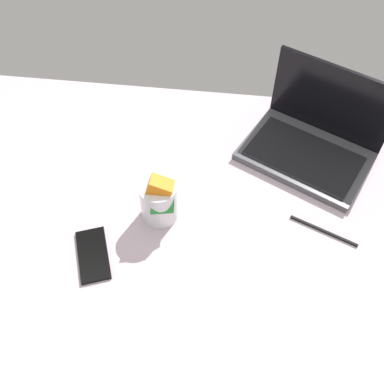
{
  "coord_description": "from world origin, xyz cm",
  "views": [
    {
      "loc": [
        11.95,
        -40.24,
        110.4
      ],
      "look_at": [
        3.95,
        25.66,
        24.0
      ],
      "focal_mm": 42.21,
      "sensor_mm": 36.0,
      "label": 1
    }
  ],
  "objects": [
    {
      "name": "laptop",
      "position": [
        34.07,
        48.47,
        22.41
      ],
      "size": [
        39.82,
        35.37,
        23.0
      ],
      "rotation": [
        0.0,
        0.0,
        -0.47
      ],
      "color": "#4C4C51",
      "rests_on": "bed_mattress"
    },
    {
      "name": "bed_mattress",
      "position": [
        0.0,
        0.0,
        9.0
      ],
      "size": [
        180.0,
        140.0,
        18.0
      ],
      "primitive_type": "cube",
      "color": "silver",
      "rests_on": "ground"
    },
    {
      "name": "cell_phone",
      "position": [
        -17.22,
        8.89,
        18.4
      ],
      "size": [
        11.39,
        15.51,
        0.8
      ],
      "primitive_type": "cube",
      "rotation": [
        0.0,
        0.0,
        0.37
      ],
      "color": "black",
      "rests_on": "bed_mattress"
    },
    {
      "name": "charger_cable",
      "position": [
        36.43,
        22.06,
        18.3
      ],
      "size": [
        15.92,
        7.1,
        0.6
      ],
      "primitive_type": "cube",
      "rotation": [
        0.0,
        0.0,
        -0.4
      ],
      "color": "black",
      "rests_on": "bed_mattress"
    },
    {
      "name": "snack_cup",
      "position": [
        -3.48,
        22.18,
        24.05
      ],
      "size": [
        9.0,
        9.71,
        14.16
      ],
      "color": "silver",
      "rests_on": "bed_mattress"
    }
  ]
}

